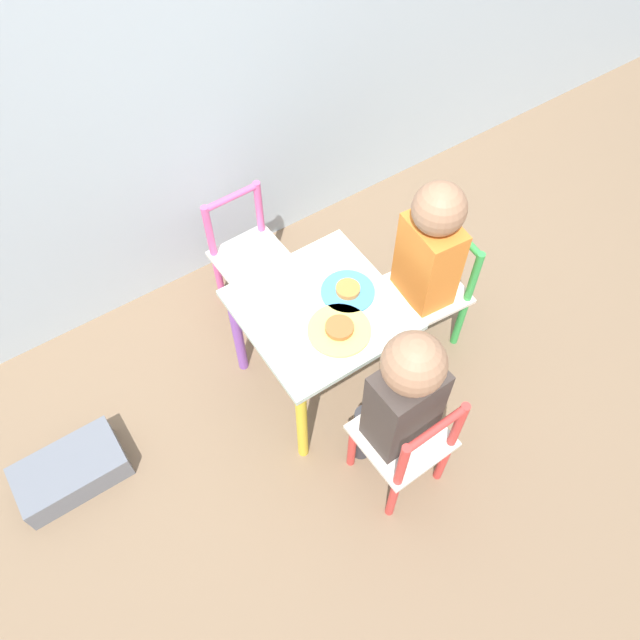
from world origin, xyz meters
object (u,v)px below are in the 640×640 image
object	(u,v)px
kids_table	(320,323)
chair_pink	(250,259)
child_front	(401,397)
storage_bin	(71,471)
plate_front	(339,330)
chair_green	(430,291)
child_right	(425,258)
plate_right	(348,291)
chair_red	(406,444)

from	to	relation	value
kids_table	chair_pink	xyz separation A→B (m)	(-0.01, 0.46, -0.12)
child_front	storage_bin	size ratio (longest dim) A/B	2.19
child_front	plate_front	distance (m)	0.29
chair_green	child_right	world-z (taller)	child_right
child_right	plate_front	world-z (taller)	child_right
plate_right	child_right	bearing A→B (deg)	-6.42
chair_green	child_front	size ratio (longest dim) A/B	0.68
plate_right	kids_table	bearing A→B (deg)	180.00
chair_red	plate_front	size ratio (longest dim) A/B	2.63
chair_pink	storage_bin	world-z (taller)	chair_pink
chair_green	plate_right	size ratio (longest dim) A/B	2.98
storage_bin	child_right	bearing A→B (deg)	-7.64
kids_table	plate_front	bearing A→B (deg)	-90.00
chair_green	storage_bin	bearing A→B (deg)	-92.81
chair_green	child_front	xyz separation A→B (m)	(-0.45, -0.36, 0.21)
chair_red	storage_bin	size ratio (longest dim) A/B	1.48
chair_green	plate_right	xyz separation A→B (m)	(-0.35, 0.04, 0.21)
plate_front	chair_red	bearing A→B (deg)	-87.59
chair_red	kids_table	bearing A→B (deg)	-90.00
child_right	plate_front	distance (m)	0.41
child_front	plate_right	world-z (taller)	child_front
child_right	plate_right	size ratio (longest dim) A/B	4.47
child_front	chair_pink	bearing A→B (deg)	-90.15
chair_green	child_right	xyz separation A→B (m)	(-0.06, 0.00, 0.22)
chair_green	storage_bin	world-z (taller)	chair_green
chair_red	chair_pink	world-z (taller)	same
plate_front	kids_table	bearing A→B (deg)	90.00
kids_table	plate_front	xyz separation A→B (m)	(-0.00, -0.11, 0.09)
plate_right	storage_bin	bearing A→B (deg)	172.02
chair_pink	storage_bin	bearing A→B (deg)	-162.11
child_right	chair_green	bearing A→B (deg)	90.00
chair_green	plate_right	distance (m)	0.41
chair_green	child_front	bearing A→B (deg)	-46.14
child_front	plate_front	size ratio (longest dim) A/B	3.87
child_front	plate_front	world-z (taller)	child_front
plate_front	plate_right	size ratio (longest dim) A/B	1.13
chair_pink	child_front	size ratio (longest dim) A/B	0.68
kids_table	child_front	bearing A→B (deg)	-88.15
chair_pink	chair_green	bearing A→B (deg)	-48.13
child_right	plate_right	bearing A→B (deg)	-91.72
child_right	storage_bin	bearing A→B (deg)	-92.94
chair_red	storage_bin	world-z (taller)	chair_red
kids_table	chair_green	distance (m)	0.47
chair_green	storage_bin	size ratio (longest dim) A/B	1.48
kids_table	child_right	distance (m)	0.41
chair_pink	plate_right	xyz separation A→B (m)	(0.12, -0.46, 0.21)
chair_green	kids_table	bearing A→B (deg)	-90.00
chair_red	child_front	size ratio (longest dim) A/B	0.68
chair_red	child_front	bearing A→B (deg)	-90.00
kids_table	chair_pink	distance (m)	0.47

